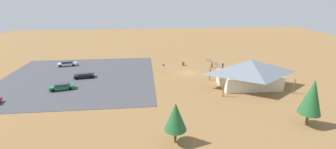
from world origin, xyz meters
name	(u,v)px	position (x,y,z in m)	size (l,w,h in m)	color
ground	(187,73)	(0.00, 0.00, 0.00)	(160.00, 160.00, 0.00)	olive
parking_lot_asphalt	(78,78)	(25.56, 1.14, 0.03)	(34.20, 32.76, 0.05)	#424247
bike_pavilion	(250,71)	(-10.95, 10.13, 3.29)	(14.32, 9.44, 5.81)	beige
trash_bin	(183,64)	(-0.03, -6.34, 0.45)	(0.60, 0.60, 0.90)	brown
lot_sign	(164,67)	(5.78, -0.82, 1.41)	(0.56, 0.08, 2.20)	#99999E
pine_mideast	(312,97)	(-12.88, 25.63, 4.49)	(3.08, 3.08, 7.07)	brown
pine_west	(175,117)	(6.75, 27.77, 3.72)	(2.86, 2.86, 5.58)	brown
bicycle_red_near_sign	(243,66)	(-15.51, -2.99, 0.40)	(1.33, 1.22, 0.91)	black
bicycle_blue_mid_cluster	(261,66)	(-20.20, -2.59, 0.35)	(1.17, 1.35, 0.76)	black
bicycle_purple_trailside	(253,64)	(-18.85, -4.27, 0.38)	(0.57, 1.65, 0.82)	black
bicycle_orange_edge_north	(257,67)	(-18.33, -1.29, 0.38)	(1.13, 1.35, 0.84)	black
bicycle_white_yard_right	(246,68)	(-15.58, -1.25, 0.37)	(1.73, 0.48, 0.79)	black
bicycle_teal_back_row	(216,64)	(-8.93, -5.36, 0.36)	(0.81, 1.55, 0.82)	black
bicycle_black_lone_east	(209,60)	(-7.97, -9.55, 0.36)	(1.52, 0.86, 0.80)	black
bicycle_silver_yard_left	(268,66)	(-21.78, -1.92, 0.39)	(0.83, 1.60, 0.86)	black
bicycle_green_front_row	(248,62)	(-18.09, -6.08, 0.39)	(1.43, 0.97, 0.88)	black
car_black_by_curb	(84,75)	(24.16, 1.32, 0.68)	(4.59, 2.51, 1.25)	black
car_silver_front_row	(67,64)	(30.93, -8.94, 0.71)	(4.92, 2.49, 1.32)	#BCBCC1
car_green_back_corner	(62,87)	(26.98, 8.02, 0.71)	(4.79, 2.66, 1.30)	#1E6B3D
visitor_crossing_yard	(212,64)	(-7.19, -3.76, 0.88)	(0.39, 0.36, 1.68)	#2D3347
visitor_near_lot	(223,66)	(-9.57, -2.11, 0.89)	(0.36, 0.38, 1.71)	#2D3347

